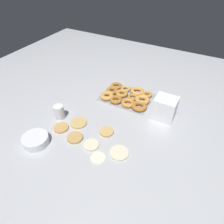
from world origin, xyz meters
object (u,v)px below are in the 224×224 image
at_px(pancake_1, 91,145).
at_px(pancake_3, 79,123).
at_px(pancake_0, 61,128).
at_px(pancake_2, 119,153).
at_px(donut_tray, 127,96).
at_px(container_stack, 165,108).
at_px(pancake_6, 98,157).
at_px(pancake_4, 106,132).
at_px(paper_cup, 59,112).
at_px(batter_bowl, 36,140).
at_px(pancake_5, 75,138).

height_order(pancake_1, pancake_3, pancake_3).
relative_size(pancake_0, pancake_3, 0.89).
bearing_deg(pancake_2, donut_tray, -69.46).
relative_size(pancake_0, container_stack, 0.62).
relative_size(pancake_1, container_stack, 0.60).
bearing_deg(pancake_6, pancake_0, -14.12).
bearing_deg(pancake_4, pancake_3, 4.84).
distance_m(pancake_4, paper_cup, 0.36).
xyz_separation_m(pancake_1, pancake_2, (-0.18, -0.03, 0.00)).
distance_m(donut_tray, container_stack, 0.34).
distance_m(pancake_6, batter_bowl, 0.40).
bearing_deg(pancake_5, batter_bowl, 37.06).
bearing_deg(pancake_5, container_stack, -132.50).
relative_size(pancake_0, pancake_2, 0.88).
relative_size(pancake_4, batter_bowl, 0.58).
bearing_deg(paper_cup, donut_tray, -126.14).
xyz_separation_m(pancake_4, donut_tray, (0.04, -0.40, 0.01)).
xyz_separation_m(batter_bowl, paper_cup, (0.02, -0.25, 0.02)).
bearing_deg(container_stack, pancake_4, 49.56).
bearing_deg(container_stack, batter_bowl, 44.65).
height_order(pancake_6, donut_tray, donut_tray).
xyz_separation_m(pancake_5, paper_cup, (0.21, -0.11, 0.04)).
bearing_deg(pancake_0, pancake_1, 174.15).
relative_size(pancake_5, donut_tray, 0.25).
distance_m(pancake_5, container_stack, 0.63).
relative_size(donut_tray, batter_bowl, 2.48).
height_order(pancake_2, container_stack, container_stack).
bearing_deg(pancake_3, donut_tray, -111.39).
relative_size(pancake_2, container_stack, 0.70).
bearing_deg(pancake_2, pancake_4, -36.79).
xyz_separation_m(pancake_3, pancake_5, (-0.06, 0.12, 0.00)).
distance_m(pancake_1, pancake_2, 0.18).
distance_m(pancake_5, batter_bowl, 0.24).
xyz_separation_m(pancake_5, batter_bowl, (0.19, 0.14, 0.02)).
bearing_deg(paper_cup, pancake_3, -176.22).
bearing_deg(pancake_6, pancake_4, -73.91).
height_order(pancake_1, container_stack, container_stack).
xyz_separation_m(pancake_1, pancake_3, (0.18, -0.12, 0.00)).
height_order(pancake_0, pancake_3, pancake_0).
height_order(pancake_1, pancake_4, pancake_4).
height_order(donut_tray, paper_cup, paper_cup).
relative_size(pancake_6, paper_cup, 0.86).
height_order(pancake_5, batter_bowl, batter_bowl).
bearing_deg(donut_tray, pancake_0, 65.09).
height_order(pancake_6, batter_bowl, batter_bowl).
height_order(pancake_1, paper_cup, paper_cup).
relative_size(pancake_2, paper_cup, 1.11).
bearing_deg(pancake_1, pancake_6, 145.12).
height_order(pancake_2, donut_tray, donut_tray).
height_order(pancake_2, pancake_6, pancake_2).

